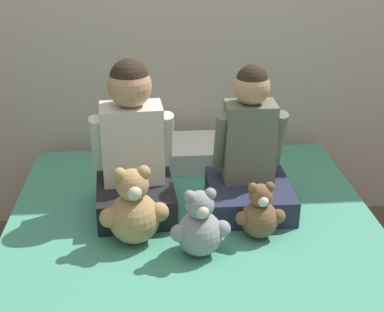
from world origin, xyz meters
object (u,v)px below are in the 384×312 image
at_px(teddy_bear_between_children, 200,227).
at_px(bed, 198,303).
at_px(child_on_right, 250,157).
at_px(teddy_bear_held_by_left_child, 134,211).
at_px(teddy_bear_held_by_right_child, 260,214).
at_px(child_on_left, 133,151).
at_px(pillow_at_headboard, 184,152).

bearing_deg(teddy_bear_between_children, bed, -146.31).
bearing_deg(child_on_right, bed, -124.19).
relative_size(teddy_bear_held_by_left_child, teddy_bear_held_by_right_child, 1.34).
distance_m(child_on_right, teddy_bear_held_by_right_child, 0.29).
bearing_deg(child_on_left, bed, -61.07).
xyz_separation_m(child_on_right, teddy_bear_between_children, (-0.25, -0.36, -0.11)).
height_order(bed, teddy_bear_held_by_left_child, teddy_bear_held_by_left_child).
distance_m(teddy_bear_held_by_right_child, pillow_at_headboard, 0.77).
relative_size(child_on_left, teddy_bear_held_by_left_child, 2.06).
xyz_separation_m(child_on_left, child_on_right, (0.50, -0.00, -0.05)).
height_order(bed, teddy_bear_held_by_right_child, teddy_bear_held_by_right_child).
bearing_deg(bed, teddy_bear_held_by_left_child, 154.86).
relative_size(child_on_right, pillow_at_headboard, 1.29).
height_order(teddy_bear_held_by_left_child, teddy_bear_held_by_right_child, teddy_bear_held_by_left_child).
bearing_deg(teddy_bear_between_children, child_on_right, 49.20).
bearing_deg(child_on_right, pillow_at_headboard, 119.57).
height_order(bed, child_on_right, child_on_right).
distance_m(teddy_bear_between_children, pillow_at_headboard, 0.82).
height_order(child_on_right, pillow_at_headboard, child_on_right).
bearing_deg(teddy_bear_between_children, teddy_bear_held_by_left_child, 150.30).
bearing_deg(pillow_at_headboard, teddy_bear_between_children, -89.46).
height_order(child_on_left, pillow_at_headboard, child_on_left).
relative_size(teddy_bear_held_by_right_child, pillow_at_headboard, 0.49).
xyz_separation_m(bed, child_on_right, (0.26, 0.37, 0.47)).
distance_m(child_on_left, teddy_bear_between_children, 0.47).
xyz_separation_m(bed, teddy_bear_held_by_right_child, (0.26, 0.11, 0.34)).
height_order(child_on_left, child_on_right, child_on_left).
height_order(child_on_left, teddy_bear_held_by_right_child, child_on_left).
distance_m(teddy_bear_held_by_left_child, teddy_bear_held_by_right_child, 0.50).
bearing_deg(teddy_bear_held_by_left_child, child_on_left, 82.42).
distance_m(child_on_right, pillow_at_headboard, 0.55).
relative_size(child_on_left, teddy_bear_held_by_right_child, 2.76).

